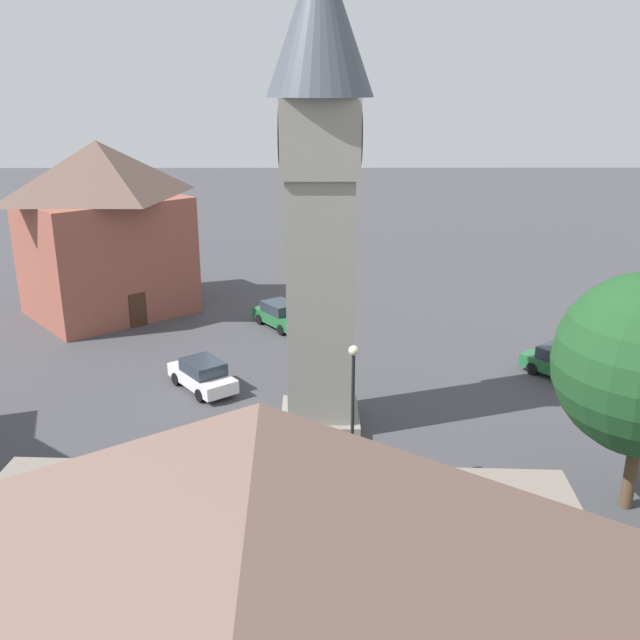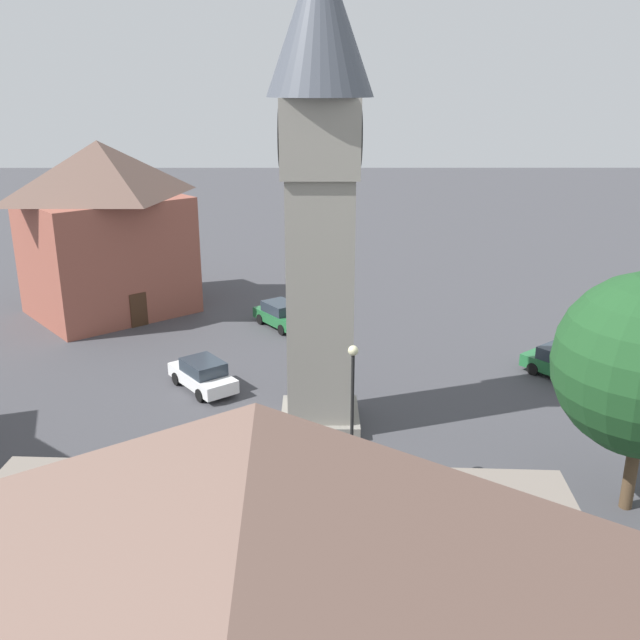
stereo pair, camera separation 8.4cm
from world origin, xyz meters
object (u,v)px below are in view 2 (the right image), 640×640
clock_tower (320,160)px  car_red_corner (282,315)px  car_blue_kerb (203,375)px  pedestrian (227,442)px  building_corner_back (105,227)px  car_white_side (194,494)px  car_silver_kerb (563,364)px  lamp_post (352,399)px

clock_tower → car_red_corner: 16.98m
car_blue_kerb → car_red_corner: same height
clock_tower → car_red_corner: size_ratio=4.51×
pedestrian → building_corner_back: 22.50m
clock_tower → pedestrian: size_ratio=11.55×
car_blue_kerb → pedestrian: size_ratio=2.55×
clock_tower → car_white_side: bearing=-32.8°
car_blue_kerb → car_red_corner: bearing=160.1°
car_silver_kerb → building_corner_back: (-11.03, -25.92, 4.83)m
clock_tower → pedestrian: 11.54m
clock_tower → lamp_post: bearing=11.5°
car_silver_kerb → lamp_post: bearing=-46.7°
car_blue_kerb → car_red_corner: size_ratio=0.99×
pedestrian → car_blue_kerb: bearing=-163.8°
car_red_corner → lamp_post: lamp_post is taller
car_silver_kerb → car_red_corner: size_ratio=0.98×
car_red_corner → car_white_side: size_ratio=1.00×
car_red_corner → building_corner_back: 12.62m
building_corner_back → lamp_post: bearing=34.2°
pedestrian → lamp_post: size_ratio=0.29×
clock_tower → car_silver_kerb: clock_tower is taller
car_silver_kerb → building_corner_back: building_corner_back is taller
car_blue_kerb → building_corner_back: (-12.38, -7.88, 4.83)m
clock_tower → car_blue_kerb: (-3.73, -5.71, -10.63)m
car_blue_kerb → car_silver_kerb: 18.09m
clock_tower → building_corner_back: size_ratio=1.56×
car_red_corner → lamp_post: 19.10m
car_blue_kerb → car_white_side: 10.57m
car_white_side → pedestrian: 3.32m
car_red_corner → car_white_side: (19.79, -2.02, 0.00)m
clock_tower → building_corner_back: clock_tower is taller
car_silver_kerb → car_red_corner: bearing=-118.5°
clock_tower → car_blue_kerb: bearing=-123.1°
car_silver_kerb → lamp_post: (10.57, -11.21, 3.02)m
car_blue_kerb → car_red_corner: 9.90m
car_white_side → pedestrian: pedestrian is taller
pedestrian → clock_tower: bearing=134.4°
building_corner_back → lamp_post: 26.20m
car_silver_kerb → building_corner_back: 28.58m
car_red_corner → car_silver_kerb: bearing=61.5°
pedestrian → building_corner_back: (-19.63, -9.98, 4.58)m
car_blue_kerb → lamp_post: lamp_post is taller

